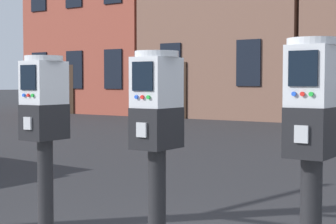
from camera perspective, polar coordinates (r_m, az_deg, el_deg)
The scene contains 4 objects.
parking_meter_near_kerb at distance 3.19m, azimuth -12.81°, elevation -1.76°, with size 0.22×0.25×1.35m.
parking_meter_twin_adjacent at distance 2.68m, azimuth -1.19°, elevation -2.57°, with size 0.22×0.25×1.35m.
parking_meter_end_of_row at distance 2.33m, azimuth 14.84°, elevation -3.07°, with size 0.22×0.25×1.38m.
townhouse_brick_corner at distance 25.89m, azimuth -5.55°, elevation 11.54°, with size 6.35×5.65×10.27m.
Camera 1 is at (1.90, -2.51, 1.34)m, focal length 58.16 mm.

